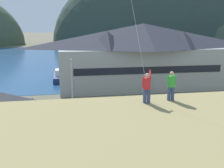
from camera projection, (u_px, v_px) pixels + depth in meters
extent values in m
plane|color=#66604C|center=(123.00, 144.00, 23.26)|extent=(600.00, 600.00, 0.00)
cube|color=gray|center=(114.00, 123.00, 28.04)|extent=(40.00, 20.00, 0.10)
cube|color=navy|center=(85.00, 58.00, 80.77)|extent=(360.00, 84.00, 0.03)
ellipsoid|color=#2D3D33|center=(168.00, 43.00, 141.30)|extent=(127.33, 70.38, 89.32)
ellipsoid|color=#42513D|center=(199.00, 43.00, 141.81)|extent=(141.15, 66.55, 64.85)
cube|color=#999E99|center=(142.00, 68.00, 43.41)|extent=(28.04, 9.21, 6.89)
cube|color=black|center=(150.00, 70.00, 39.01)|extent=(23.76, 0.33, 1.10)
pyramid|color=#3D3D47|center=(143.00, 36.00, 42.12)|extent=(29.73, 10.12, 4.01)
pyramid|color=#3D3D47|center=(108.00, 40.00, 39.82)|extent=(4.96, 4.96, 2.81)
pyramid|color=#3D3D47|center=(182.00, 39.00, 41.70)|extent=(4.96, 4.96, 2.81)
cube|color=#70604C|center=(79.00, 73.00, 54.26)|extent=(3.20, 13.74, 0.70)
cube|color=navy|center=(61.00, 77.00, 49.78)|extent=(2.89, 8.43, 0.90)
cube|color=navy|center=(60.00, 75.00, 49.66)|extent=(2.80, 8.18, 0.16)
cube|color=silver|center=(60.00, 72.00, 48.91)|extent=(1.94, 2.56, 1.10)
cube|color=silver|center=(96.00, 73.00, 54.03)|extent=(3.51, 8.54, 0.90)
cube|color=white|center=(96.00, 71.00, 53.91)|extent=(3.41, 8.29, 0.16)
cube|color=silver|center=(96.00, 68.00, 53.17)|extent=(2.11, 2.67, 1.10)
cube|color=silver|center=(146.00, 112.00, 29.36)|extent=(4.35, 2.19, 0.80)
cube|color=beige|center=(148.00, 105.00, 29.22)|extent=(2.24, 1.79, 0.70)
cube|color=black|center=(148.00, 106.00, 29.23)|extent=(2.29, 1.83, 0.32)
cylinder|color=black|center=(133.00, 113.00, 29.97)|extent=(0.66, 0.28, 0.64)
cylinder|color=black|center=(138.00, 119.00, 28.25)|extent=(0.66, 0.28, 0.64)
cylinder|color=black|center=(154.00, 111.00, 30.65)|extent=(0.66, 0.28, 0.64)
cylinder|color=black|center=(160.00, 117.00, 28.93)|extent=(0.66, 0.28, 0.64)
cube|color=#B28923|center=(222.00, 109.00, 30.35)|extent=(4.32, 2.10, 0.80)
cube|color=olive|center=(224.00, 103.00, 30.20)|extent=(2.21, 1.75, 0.70)
cube|color=black|center=(224.00, 103.00, 30.21)|extent=(2.26, 1.78, 0.32)
cylinder|color=black|center=(207.00, 110.00, 30.99)|extent=(0.65, 0.27, 0.64)
cylinder|color=black|center=(217.00, 115.00, 29.26)|extent=(0.65, 0.27, 0.64)
cube|color=slate|center=(61.00, 111.00, 29.46)|extent=(4.34, 2.14, 0.80)
cube|color=#5B5B5F|center=(62.00, 105.00, 29.29)|extent=(2.23, 1.77, 0.70)
cube|color=black|center=(62.00, 106.00, 29.30)|extent=(2.27, 1.81, 0.32)
cylinder|color=black|center=(50.00, 112.00, 30.33)|extent=(0.66, 0.27, 0.64)
cylinder|color=black|center=(48.00, 118.00, 28.55)|extent=(0.66, 0.27, 0.64)
cylinder|color=black|center=(73.00, 112.00, 30.55)|extent=(0.66, 0.27, 0.64)
cylinder|color=black|center=(72.00, 117.00, 28.77)|extent=(0.66, 0.27, 0.64)
cube|color=slate|center=(189.00, 130.00, 24.27)|extent=(4.35, 2.18, 0.80)
cube|color=#5B5B5F|center=(189.00, 123.00, 24.06)|extent=(2.24, 1.79, 0.70)
cube|color=black|center=(189.00, 123.00, 24.07)|extent=(2.28, 1.82, 0.32)
cylinder|color=black|center=(207.00, 136.00, 23.84)|extent=(0.66, 0.28, 0.64)
cylinder|color=black|center=(196.00, 129.00, 25.57)|extent=(0.66, 0.28, 0.64)
cylinder|color=black|center=(181.00, 140.00, 23.17)|extent=(0.66, 0.28, 0.64)
cylinder|color=black|center=(172.00, 132.00, 24.89)|extent=(0.66, 0.28, 0.64)
cube|color=red|center=(71.00, 139.00, 22.41)|extent=(4.31, 2.09, 0.80)
cube|color=#B11A15|center=(69.00, 131.00, 22.22)|extent=(2.21, 1.74, 0.70)
cube|color=black|center=(69.00, 132.00, 22.22)|extent=(2.25, 1.78, 0.32)
cylinder|color=black|center=(86.00, 147.00, 21.74)|extent=(0.65, 0.26, 0.64)
cylinder|color=black|center=(87.00, 138.00, 23.52)|extent=(0.65, 0.26, 0.64)
cylinder|color=black|center=(55.00, 149.00, 21.49)|extent=(0.65, 0.26, 0.64)
cylinder|color=black|center=(57.00, 139.00, 23.26)|extent=(0.65, 0.26, 0.64)
cube|color=navy|center=(141.00, 132.00, 23.76)|extent=(4.24, 1.90, 0.80)
cube|color=navy|center=(142.00, 125.00, 23.61)|extent=(2.14, 1.65, 0.70)
cube|color=black|center=(142.00, 125.00, 23.62)|extent=(2.18, 1.68, 0.32)
cylinder|color=black|center=(125.00, 133.00, 24.55)|extent=(0.64, 0.23, 0.64)
cylinder|color=black|center=(129.00, 142.00, 22.79)|extent=(0.64, 0.23, 0.64)
cylinder|color=black|center=(152.00, 131.00, 24.93)|extent=(0.64, 0.23, 0.64)
cylinder|color=black|center=(157.00, 140.00, 23.16)|extent=(0.64, 0.23, 0.64)
cube|color=#236633|center=(99.00, 114.00, 28.49)|extent=(4.22, 1.84, 0.80)
cube|color=#1E562B|center=(101.00, 108.00, 28.34)|extent=(2.12, 1.62, 0.70)
cube|color=black|center=(101.00, 108.00, 28.34)|extent=(2.16, 1.65, 0.32)
cylinder|color=black|center=(87.00, 115.00, 29.26)|extent=(0.64, 0.23, 0.64)
cylinder|color=black|center=(88.00, 121.00, 27.50)|extent=(0.64, 0.23, 0.64)
cylinder|color=black|center=(110.00, 114.00, 29.67)|extent=(0.64, 0.23, 0.64)
cylinder|color=black|center=(112.00, 120.00, 27.91)|extent=(0.64, 0.23, 0.64)
cylinder|color=#ADADB2|center=(72.00, 85.00, 31.83)|extent=(0.16, 0.16, 6.42)
cube|color=#4C4C51|center=(71.00, 60.00, 31.43)|extent=(0.24, 0.70, 0.20)
cylinder|color=#384770|center=(145.00, 96.00, 14.21)|extent=(0.20, 0.20, 0.82)
cylinder|color=#384770|center=(149.00, 96.00, 14.20)|extent=(0.20, 0.20, 0.82)
cylinder|color=red|center=(147.00, 84.00, 14.03)|extent=(0.40, 0.40, 0.64)
sphere|color=tan|center=(147.00, 75.00, 13.92)|extent=(0.24, 0.24, 0.24)
cylinder|color=red|center=(150.00, 74.00, 14.08)|extent=(0.22, 0.57, 0.43)
cylinder|color=red|center=(143.00, 82.00, 14.03)|extent=(0.11, 0.11, 0.60)
cylinder|color=#384770|center=(169.00, 94.00, 14.70)|extent=(0.20, 0.20, 0.82)
cylinder|color=#384770|center=(173.00, 94.00, 14.71)|extent=(0.20, 0.20, 0.82)
cylinder|color=green|center=(171.00, 81.00, 14.54)|extent=(0.40, 0.40, 0.64)
sphere|color=tan|center=(172.00, 73.00, 14.42)|extent=(0.24, 0.24, 0.24)
cylinder|color=green|center=(168.00, 80.00, 14.51)|extent=(0.11, 0.11, 0.60)
cylinder|color=green|center=(175.00, 80.00, 14.53)|extent=(0.11, 0.11, 0.60)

